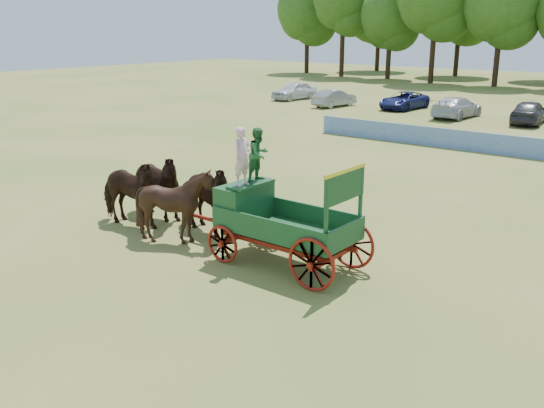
{
  "coord_description": "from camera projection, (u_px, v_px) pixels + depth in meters",
  "views": [
    {
      "loc": [
        6.76,
        -13.22,
        6.35
      ],
      "look_at": [
        -3.94,
        0.2,
        1.3
      ],
      "focal_mm": 40.0,
      "sensor_mm": 36.0,
      "label": 1
    }
  ],
  "objects": [
    {
      "name": "horse_wheel_right",
      "position": [
        203.0,
        198.0,
        19.03
      ],
      "size": [
        2.91,
        1.64,
        2.33
      ],
      "primitive_type": "imported",
      "rotation": [
        0.0,
        0.0,
        1.43
      ],
      "color": "black",
      "rests_on": "ground"
    },
    {
      "name": "farm_dray",
      "position": [
        266.0,
        204.0,
        16.73
      ],
      "size": [
        6.0,
        2.0,
        3.76
      ],
      "color": "maroon",
      "rests_on": "ground"
    },
    {
      "name": "horse_wheel_left",
      "position": [
        178.0,
        206.0,
        18.21
      ],
      "size": [
        2.52,
        2.35,
        2.33
      ],
      "primitive_type": "imported",
      "rotation": [
        0.0,
        0.0,
        1.32
      ],
      "color": "black",
      "rests_on": "ground"
    },
    {
      "name": "ground",
      "position": [
        385.0,
        280.0,
        15.75
      ],
      "size": [
        160.0,
        160.0,
        0.0
      ],
      "primitive_type": "plane",
      "color": "olive",
      "rests_on": "ground"
    },
    {
      "name": "horse_lead_left",
      "position": [
        127.0,
        193.0,
        19.64
      ],
      "size": [
        2.86,
        1.49,
        2.33
      ],
      "primitive_type": "imported",
      "rotation": [
        0.0,
        0.0,
        1.66
      ],
      "color": "black",
      "rests_on": "ground"
    },
    {
      "name": "parked_cars",
      "position": [
        517.0,
        111.0,
        41.53
      ],
      "size": [
        37.31,
        7.08,
        1.61
      ],
      "color": "silver",
      "rests_on": "ground"
    },
    {
      "name": "horse_lead_right",
      "position": [
        153.0,
        186.0,
        20.47
      ],
      "size": [
        2.77,
        1.27,
        2.33
      ],
      "primitive_type": "imported",
      "rotation": [
        0.0,
        0.0,
        1.57
      ],
      "color": "black",
      "rests_on": "ground"
    }
  ]
}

